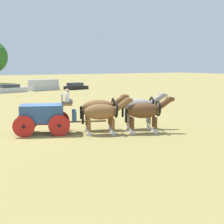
{
  "coord_description": "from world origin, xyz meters",
  "views": [
    {
      "loc": [
        -5.57,
        -18.22,
        4.12
      ],
      "look_at": [
        4.03,
        -1.36,
        1.2
      ],
      "focal_mm": 50.57,
      "sensor_mm": 36.0,
      "label": 1
    }
  ],
  "objects_px": {
    "show_wagon": "(45,114)",
    "draft_horse_lead_near": "(140,107)",
    "parked_vehicle_f": "(44,85)",
    "parked_vehicle_g": "(76,87)",
    "draft_horse_rear_near": "(100,108)",
    "parked_vehicle_e": "(10,89)",
    "draft_horse_rear_off": "(103,112)",
    "draft_horse_lead_off": "(146,111)"
  },
  "relations": [
    {
      "from": "draft_horse_rear_off",
      "to": "parked_vehicle_e",
      "type": "bearing_deg",
      "value": 87.51
    },
    {
      "from": "parked_vehicle_e",
      "to": "parked_vehicle_f",
      "type": "height_order",
      "value": "parked_vehicle_f"
    },
    {
      "from": "show_wagon",
      "to": "parked_vehicle_e",
      "type": "relative_size",
      "value": 1.12
    },
    {
      "from": "parked_vehicle_g",
      "to": "draft_horse_rear_off",
      "type": "bearing_deg",
      "value": -110.47
    },
    {
      "from": "draft_horse_lead_off",
      "to": "parked_vehicle_f",
      "type": "distance_m",
      "value": 34.8
    },
    {
      "from": "show_wagon",
      "to": "draft_horse_lead_near",
      "type": "relative_size",
      "value": 1.86
    },
    {
      "from": "show_wagon",
      "to": "parked_vehicle_e",
      "type": "bearing_deg",
      "value": 81.83
    },
    {
      "from": "parked_vehicle_e",
      "to": "parked_vehicle_f",
      "type": "bearing_deg",
      "value": 13.22
    },
    {
      "from": "draft_horse_rear_near",
      "to": "parked_vehicle_g",
      "type": "xyz_separation_m",
      "value": [
        11.73,
        31.43,
        -0.9
      ]
    },
    {
      "from": "show_wagon",
      "to": "parked_vehicle_f",
      "type": "height_order",
      "value": "show_wagon"
    },
    {
      "from": "draft_horse_rear_off",
      "to": "draft_horse_lead_near",
      "type": "height_order",
      "value": "draft_horse_lead_near"
    },
    {
      "from": "parked_vehicle_g",
      "to": "parked_vehicle_f",
      "type": "bearing_deg",
      "value": 169.95
    },
    {
      "from": "draft_horse_rear_off",
      "to": "parked_vehicle_e",
      "type": "height_order",
      "value": "draft_horse_rear_off"
    },
    {
      "from": "draft_horse_lead_near",
      "to": "parked_vehicle_e",
      "type": "bearing_deg",
      "value": 92.66
    },
    {
      "from": "show_wagon",
      "to": "draft_horse_lead_near",
      "type": "bearing_deg",
      "value": -14.73
    },
    {
      "from": "draft_horse_rear_near",
      "to": "show_wagon",
      "type": "bearing_deg",
      "value": 169.88
    },
    {
      "from": "draft_horse_rear_off",
      "to": "parked_vehicle_f",
      "type": "relative_size",
      "value": 0.59
    },
    {
      "from": "parked_vehicle_f",
      "to": "parked_vehicle_e",
      "type": "bearing_deg",
      "value": -166.78
    },
    {
      "from": "parked_vehicle_e",
      "to": "parked_vehicle_g",
      "type": "distance_m",
      "value": 10.79
    },
    {
      "from": "draft_horse_rear_near",
      "to": "parked_vehicle_e",
      "type": "bearing_deg",
      "value": 88.25
    },
    {
      "from": "draft_horse_lead_off",
      "to": "parked_vehicle_g",
      "type": "relative_size",
      "value": 0.72
    },
    {
      "from": "draft_horse_lead_off",
      "to": "parked_vehicle_e",
      "type": "height_order",
      "value": "draft_horse_lead_off"
    },
    {
      "from": "show_wagon",
      "to": "draft_horse_rear_off",
      "type": "xyz_separation_m",
      "value": [
        2.97,
        -1.83,
        0.1
      ]
    },
    {
      "from": "draft_horse_lead_off",
      "to": "parked_vehicle_g",
      "type": "distance_m",
      "value": 34.98
    },
    {
      "from": "draft_horse_rear_off",
      "to": "parked_vehicle_g",
      "type": "relative_size",
      "value": 0.72
    },
    {
      "from": "draft_horse_rear_off",
      "to": "draft_horse_lead_near",
      "type": "bearing_deg",
      "value": 5.71
    },
    {
      "from": "draft_horse_rear_near",
      "to": "draft_horse_lead_near",
      "type": "relative_size",
      "value": 1.04
    },
    {
      "from": "parked_vehicle_f",
      "to": "parked_vehicle_g",
      "type": "height_order",
      "value": "parked_vehicle_f"
    },
    {
      "from": "draft_horse_lead_near",
      "to": "parked_vehicle_e",
      "type": "distance_m",
      "value": 32.02
    },
    {
      "from": "parked_vehicle_e",
      "to": "parked_vehicle_f",
      "type": "xyz_separation_m",
      "value": [
        5.58,
        1.31,
        0.32
      ]
    },
    {
      "from": "draft_horse_rear_off",
      "to": "parked_vehicle_g",
      "type": "distance_m",
      "value": 34.86
    },
    {
      "from": "show_wagon",
      "to": "draft_horse_lead_near",
      "type": "xyz_separation_m",
      "value": [
        5.85,
        -1.54,
        0.22
      ]
    },
    {
      "from": "draft_horse_rear_off",
      "to": "draft_horse_lead_near",
      "type": "xyz_separation_m",
      "value": [
        2.89,
        0.29,
        0.12
      ]
    },
    {
      "from": "show_wagon",
      "to": "parked_vehicle_f",
      "type": "bearing_deg",
      "value": 72.61
    },
    {
      "from": "draft_horse_lead_off",
      "to": "parked_vehicle_f",
      "type": "relative_size",
      "value": 0.59
    },
    {
      "from": "draft_horse_rear_off",
      "to": "parked_vehicle_e",
      "type": "distance_m",
      "value": 32.3
    },
    {
      "from": "parked_vehicle_f",
      "to": "parked_vehicle_g",
      "type": "distance_m",
      "value": 5.3
    },
    {
      "from": "draft_horse_lead_off",
      "to": "draft_horse_lead_near",
      "type": "bearing_deg",
      "value": 69.25
    },
    {
      "from": "show_wagon",
      "to": "parked_vehicle_g",
      "type": "relative_size",
      "value": 1.31
    },
    {
      "from": "draft_horse_rear_near",
      "to": "parked_vehicle_f",
      "type": "xyz_separation_m",
      "value": [
        6.52,
        32.35,
        -0.54
      ]
    },
    {
      "from": "draft_horse_lead_near",
      "to": "draft_horse_lead_off",
      "type": "height_order",
      "value": "draft_horse_lead_near"
    },
    {
      "from": "draft_horse_lead_off",
      "to": "draft_horse_rear_near",
      "type": "bearing_deg",
      "value": 132.62
    }
  ]
}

